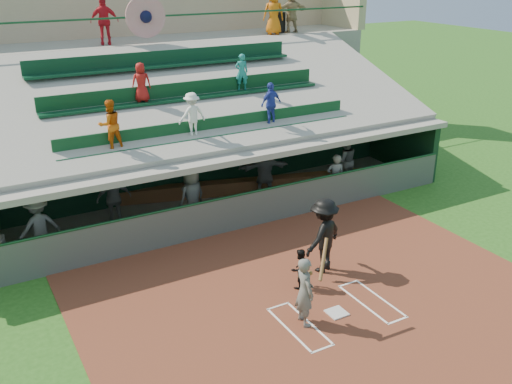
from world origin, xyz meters
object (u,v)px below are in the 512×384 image
home_plate (337,313)px  batter_at_plate (305,291)px  catcher (300,269)px  trash_bin (279,22)px

home_plate → batter_at_plate: 1.18m
batter_at_plate → catcher: bearing=61.0°
home_plate → batter_at_plate: bearing=175.6°
batter_at_plate → catcher: 1.51m
catcher → trash_bin: trash_bin is taller
home_plate → trash_bin: size_ratio=0.51×
catcher → trash_bin: size_ratio=1.22×
home_plate → catcher: 1.46m
home_plate → trash_bin: (6.24, 12.94, 4.99)m
home_plate → catcher: catcher is taller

